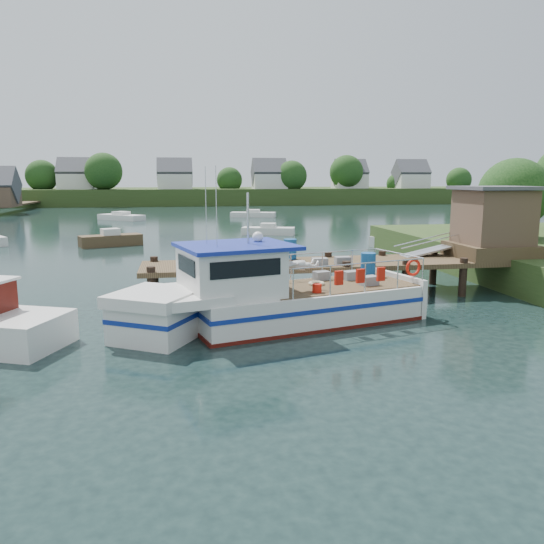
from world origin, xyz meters
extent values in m
plane|color=black|center=(0.00, 0.00, 0.00)|extent=(160.00, 160.00, 0.00)
cylinder|color=#332114|center=(14.00, 6.00, 1.52)|extent=(0.50, 0.50, 3.05)
sphere|color=#214518|center=(14.00, 6.00, 3.96)|extent=(3.90, 3.90, 3.90)
cube|color=#2E431B|center=(0.00, 84.00, 1.40)|extent=(140.00, 24.00, 3.00)
cylinder|color=#332114|center=(-28.00, 79.00, 2.10)|extent=(0.60, 0.60, 4.20)
sphere|color=#214518|center=(-28.00, 79.00, 5.21)|extent=(5.54, 5.54, 5.54)
cylinder|color=#332114|center=(-17.00, 75.00, 2.40)|extent=(0.60, 0.60, 4.80)
sphere|color=#214518|center=(-17.00, 75.00, 5.95)|extent=(6.34, 6.34, 6.34)
cylinder|color=#332114|center=(-6.00, 77.00, 1.50)|extent=(0.60, 0.60, 3.00)
sphere|color=#214518|center=(-6.00, 77.00, 3.72)|extent=(3.96, 3.96, 3.96)
cylinder|color=#332114|center=(5.00, 79.00, 1.80)|extent=(0.60, 0.60, 3.60)
sphere|color=#214518|center=(5.00, 79.00, 4.46)|extent=(4.75, 4.75, 4.75)
cylinder|color=#332114|center=(16.00, 75.00, 2.10)|extent=(0.60, 0.60, 4.20)
sphere|color=#214518|center=(16.00, 75.00, 5.21)|extent=(5.54, 5.54, 5.54)
cylinder|color=#332114|center=(27.00, 77.00, 2.40)|extent=(0.60, 0.60, 4.80)
sphere|color=#214518|center=(27.00, 77.00, 5.95)|extent=(6.34, 6.34, 6.34)
cylinder|color=#332114|center=(38.00, 79.00, 1.50)|extent=(0.60, 0.60, 3.00)
sphere|color=#214518|center=(38.00, 79.00, 3.72)|extent=(3.96, 3.96, 3.96)
cylinder|color=#332114|center=(49.00, 75.00, 1.80)|extent=(0.60, 0.60, 3.60)
sphere|color=#214518|center=(49.00, 75.00, 4.46)|extent=(4.75, 4.75, 4.75)
cube|color=silver|center=(-22.00, 78.00, 4.00)|extent=(6.00, 5.00, 3.00)
cube|color=#47474C|center=(-22.00, 78.00, 5.90)|extent=(6.20, 5.09, 5.09)
cube|color=silver|center=(-5.00, 77.00, 4.00)|extent=(6.00, 5.00, 3.00)
cube|color=#47474C|center=(-5.00, 77.00, 5.90)|extent=(6.20, 5.09, 5.09)
cube|color=silver|center=(12.00, 76.00, 4.00)|extent=(6.00, 5.00, 3.00)
cube|color=#47474C|center=(12.00, 76.00, 5.90)|extent=(6.20, 5.09, 5.09)
cube|color=silver|center=(28.00, 78.00, 4.00)|extent=(6.00, 5.00, 3.00)
cube|color=#47474C|center=(28.00, 78.00, 5.90)|extent=(6.20, 5.09, 5.09)
cube|color=silver|center=(40.00, 77.00, 4.00)|extent=(6.00, 5.00, 3.00)
cube|color=#47474C|center=(40.00, 77.00, 5.90)|extent=(6.20, 5.09, 5.09)
cube|color=#4B3924|center=(-28.00, 64.00, 1.00)|extent=(2.20, 20.00, 0.25)
cube|color=brown|center=(-28.00, 56.00, 2.30)|extent=(4.00, 5.00, 2.60)
cube|color=#47474C|center=(-28.00, 56.00, 3.90)|extent=(4.40, 5.09, 5.09)
cube|color=#4B3924|center=(2.00, 0.00, 1.30)|extent=(16.00, 3.00, 0.20)
cylinder|color=black|center=(-5.50, -1.30, 0.65)|extent=(0.32, 0.32, 1.90)
cylinder|color=black|center=(-5.50, 1.30, 0.65)|extent=(0.32, 0.32, 1.90)
cylinder|color=black|center=(-3.00, -1.30, 0.65)|extent=(0.32, 0.32, 1.90)
cylinder|color=black|center=(-3.00, 1.30, 0.65)|extent=(0.32, 0.32, 1.90)
cylinder|color=black|center=(-0.50, -1.30, 0.65)|extent=(0.32, 0.32, 1.90)
cylinder|color=black|center=(-0.50, 1.30, 0.65)|extent=(0.32, 0.32, 1.90)
cylinder|color=black|center=(2.00, -1.30, 0.65)|extent=(0.32, 0.32, 1.90)
cylinder|color=black|center=(2.00, 1.30, 0.65)|extent=(0.32, 0.32, 1.90)
cylinder|color=black|center=(4.50, -1.30, 0.65)|extent=(0.32, 0.32, 1.90)
cylinder|color=black|center=(4.50, 1.30, 0.65)|extent=(0.32, 0.32, 1.90)
cylinder|color=black|center=(7.00, -1.30, 0.65)|extent=(0.32, 0.32, 1.90)
cylinder|color=black|center=(7.00, 1.30, 0.65)|extent=(0.32, 0.32, 1.90)
cylinder|color=black|center=(9.50, -1.30, 0.65)|extent=(0.32, 0.32, 1.90)
cylinder|color=black|center=(9.50, 1.30, 0.65)|extent=(0.32, 0.32, 1.90)
cube|color=#4B3924|center=(9.00, 0.00, 1.70)|extent=(3.20, 3.00, 0.60)
cube|color=brown|center=(9.00, 0.00, 3.10)|extent=(2.60, 2.60, 2.40)
cube|color=#47474C|center=(9.00, 0.00, 4.40)|extent=(3.00, 3.00, 0.15)
cube|color=#A5A8AD|center=(6.70, 0.90, 1.65)|extent=(3.34, 0.90, 0.79)
cylinder|color=silver|center=(6.70, 0.50, 2.15)|extent=(3.34, 0.05, 0.76)
cylinder|color=silver|center=(6.70, 1.30, 2.15)|extent=(3.34, 0.05, 0.76)
cube|color=slate|center=(1.00, -1.00, 1.56)|extent=(0.60, 0.40, 0.30)
cube|color=slate|center=(2.00, -0.80, 1.56)|extent=(0.60, 0.40, 0.30)
cylinder|color=red|center=(3.00, -1.10, 1.55)|extent=(0.30, 0.30, 0.28)
cylinder|color=navy|center=(0.20, 0.90, 1.84)|extent=(0.56, 0.56, 0.85)
cube|color=silver|center=(-0.34, -3.94, 0.58)|extent=(8.06, 4.83, 1.16)
cube|color=silver|center=(-5.20, -5.22, 0.58)|extent=(2.92, 2.92, 1.16)
cube|color=silver|center=(-5.20, -5.22, 1.31)|extent=(3.17, 3.22, 0.35)
cube|color=silver|center=(-4.23, -4.97, 1.28)|extent=(2.67, 3.28, 0.30)
cube|color=navy|center=(-0.34, -3.94, 0.72)|extent=(8.16, 4.90, 0.14)
cube|color=navy|center=(-5.20, -5.22, 0.72)|extent=(2.97, 2.97, 0.14)
cube|color=#4F110B|center=(-0.34, -3.94, 0.05)|extent=(8.16, 4.88, 0.14)
cube|color=#4B3924|center=(0.83, -3.64, 1.17)|extent=(5.94, 4.00, 0.04)
cube|color=silver|center=(3.45, -2.95, 0.68)|extent=(0.96, 2.97, 1.36)
cube|color=silver|center=(-2.87, -4.61, 1.91)|extent=(3.39, 3.24, 1.51)
cube|color=black|center=(-2.53, -5.88, 2.21)|extent=(2.15, 0.60, 0.50)
cube|color=black|center=(-3.20, -3.33, 2.21)|extent=(2.15, 0.60, 0.50)
cube|color=black|center=(-4.24, -4.97, 2.21)|extent=(0.50, 1.76, 0.50)
cube|color=navy|center=(-2.67, -4.56, 2.71)|extent=(4.05, 3.69, 0.12)
cylinder|color=silver|center=(-2.28, -4.46, 3.57)|extent=(0.10, 0.10, 1.61)
cylinder|color=silver|center=(-3.32, -5.25, 3.97)|extent=(0.03, 0.03, 2.41)
cylinder|color=silver|center=(-3.58, -4.28, 3.97)|extent=(0.03, 0.03, 2.41)
sphere|color=silver|center=(-1.90, -3.94, 2.91)|extent=(0.44, 0.44, 0.36)
cylinder|color=silver|center=(1.33, -4.94, 2.11)|extent=(4.87, 1.32, 0.04)
cylinder|color=silver|center=(0.62, -2.26, 2.11)|extent=(4.87, 1.32, 0.04)
cylinder|color=silver|center=(3.43, -2.95, 2.11)|extent=(0.75, 2.68, 0.04)
cylinder|color=silver|center=(-1.06, -5.57, 1.63)|extent=(0.05, 0.05, 0.95)
cylinder|color=silver|center=(-1.76, -2.88, 1.63)|extent=(0.05, 0.05, 0.95)
cylinder|color=silver|center=(0.21, -5.23, 1.63)|extent=(0.05, 0.05, 0.95)
cylinder|color=silver|center=(-0.50, -2.55, 1.63)|extent=(0.05, 0.05, 0.95)
cylinder|color=silver|center=(1.47, -4.90, 1.63)|extent=(0.05, 0.05, 0.95)
cylinder|color=silver|center=(0.77, -2.22, 1.63)|extent=(0.05, 0.05, 0.95)
cylinder|color=silver|center=(2.74, -4.57, 1.63)|extent=(0.05, 0.05, 0.95)
cylinder|color=silver|center=(2.03, -1.89, 1.63)|extent=(0.05, 0.05, 0.95)
cylinder|color=silver|center=(3.76, -4.30, 1.63)|extent=(0.05, 0.05, 0.95)
cylinder|color=silver|center=(3.05, -1.62, 1.63)|extent=(0.05, 0.05, 0.95)
cube|color=slate|center=(1.95, -3.97, 1.34)|extent=(0.69, 0.54, 0.32)
cube|color=slate|center=(1.67, -2.90, 1.34)|extent=(0.69, 0.54, 0.32)
cube|color=slate|center=(0.60, -2.76, 1.34)|extent=(0.63, 0.51, 0.32)
cylinder|color=navy|center=(2.54, -2.25, 1.61)|extent=(0.69, 0.69, 0.88)
cylinder|color=red|center=(-0.11, -4.82, 1.32)|extent=(0.37, 0.37, 0.30)
torus|color=#BFB28C|center=(0.19, -3.60, 1.23)|extent=(0.69, 0.69, 0.12)
torus|color=red|center=(3.68, -3.72, 1.71)|extent=(0.63, 0.26, 0.62)
cube|color=red|center=(0.51, -5.18, 1.71)|extent=(0.30, 0.17, 0.45)
cube|color=red|center=(1.28, -4.97, 1.71)|extent=(0.30, 0.17, 0.45)
cube|color=red|center=(2.06, -4.77, 1.71)|extent=(0.30, 0.17, 0.45)
imported|color=silver|center=(-0.85, -4.39, 2.04)|extent=(0.57, 0.73, 1.77)
cube|color=#4B3924|center=(-9.33, 18.34, 0.40)|extent=(4.54, 2.93, 0.79)
cube|color=silver|center=(-9.33, 18.34, 1.00)|extent=(1.50, 1.40, 0.51)
cube|color=silver|center=(4.74, 45.12, 0.30)|extent=(5.89, 3.40, 0.60)
cube|color=silver|center=(4.74, 45.12, 0.76)|extent=(1.88, 1.73, 0.39)
cube|color=silver|center=(3.13, 23.99, 0.31)|extent=(4.74, 2.78, 0.63)
cube|color=silver|center=(3.13, 23.99, 0.79)|extent=(1.52, 1.40, 0.40)
cube|color=silver|center=(12.67, 15.24, 0.38)|extent=(7.84, 5.88, 0.75)
cube|color=silver|center=(12.67, 15.24, 0.95)|extent=(2.72, 2.60, 0.48)
cube|color=silver|center=(-11.08, 42.81, 0.32)|extent=(5.73, 5.40, 0.63)
cube|color=silver|center=(-11.08, 42.81, 0.80)|extent=(2.17, 2.15, 0.41)
camera|label=1|loc=(-4.40, -21.00, 4.82)|focal=35.00mm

